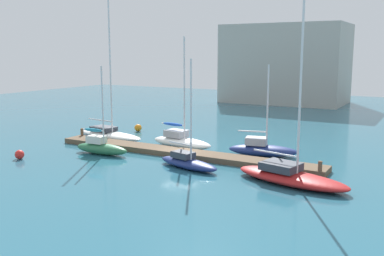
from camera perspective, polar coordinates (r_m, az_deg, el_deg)
ground_plane at (r=36.39m, az=-1.56°, el=-3.57°), size 120.00×120.00×0.00m
dock_pier at (r=36.34m, az=-1.56°, el=-3.23°), size 24.01×2.05×0.44m
dock_piling_near_end at (r=43.92m, az=-14.03°, el=-0.79°), size 0.28×0.28×1.14m
dock_piling_far_end at (r=31.17m, az=16.22°, el=-5.16°), size 0.28×0.28×1.14m
sailboat_0 at (r=44.32m, az=-10.72°, el=-0.62°), size 8.38×3.24×13.52m
sailboat_1 at (r=37.49m, az=-11.72°, el=-2.38°), size 5.11×1.64×7.30m
sailboat_2 at (r=39.22m, az=-1.43°, el=-1.63°), size 6.36×2.82×9.74m
sailboat_3 at (r=32.35m, az=-0.56°, el=-4.36°), size 5.60×2.82×7.95m
sailboat_4 at (r=36.55m, az=9.05°, el=-2.67°), size 5.90×3.16×7.46m
sailboat_5 at (r=29.27m, az=12.57°, el=-6.00°), size 8.21×4.26×12.41m
mooring_buoy_red at (r=37.69m, az=-21.42°, el=-3.22°), size 0.73×0.73×0.73m
mooring_buoy_orange at (r=47.71m, az=-7.00°, el=0.03°), size 0.77×0.77×0.77m
harbor_building_distant at (r=76.37m, az=11.97°, el=8.11°), size 19.70×11.42×12.94m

